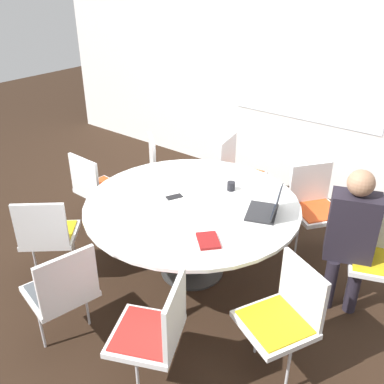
{
  "coord_description": "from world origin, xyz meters",
  "views": [
    {
      "loc": [
        1.94,
        -2.48,
        2.5
      ],
      "look_at": [
        0.0,
        0.0,
        0.82
      ],
      "focal_mm": 40.0,
      "sensor_mm": 36.0,
      "label": 1
    }
  ],
  "objects_px": {
    "chair_6": "(63,288)",
    "chair_0": "(379,251)",
    "chair_8": "(284,313)",
    "chair_4": "(96,185)",
    "laptop": "(268,208)",
    "cell_phone": "(174,197)",
    "chair_3": "(164,167)",
    "person_0": "(351,230)",
    "spiral_notebook": "(208,241)",
    "coffee_cup": "(231,186)",
    "chair_5": "(47,232)",
    "chair_2": "(237,170)",
    "chair_1": "(315,203)",
    "chair_7": "(155,329)"
  },
  "relations": [
    {
      "from": "person_0",
      "to": "spiral_notebook",
      "type": "xyz_separation_m",
      "value": [
        -0.76,
        -0.83,
        0.03
      ]
    },
    {
      "from": "chair_1",
      "to": "chair_7",
      "type": "relative_size",
      "value": 1.0
    },
    {
      "from": "chair_5",
      "to": "chair_7",
      "type": "xyz_separation_m",
      "value": [
        1.45,
        -0.24,
        0.0
      ]
    },
    {
      "from": "chair_4",
      "to": "cell_phone",
      "type": "relative_size",
      "value": 5.44
    },
    {
      "from": "chair_5",
      "to": "person_0",
      "type": "distance_m",
      "value": 2.47
    },
    {
      "from": "spiral_notebook",
      "to": "coffee_cup",
      "type": "height_order",
      "value": "coffee_cup"
    },
    {
      "from": "chair_8",
      "to": "coffee_cup",
      "type": "height_order",
      "value": "chair_8"
    },
    {
      "from": "chair_6",
      "to": "chair_0",
      "type": "bearing_deg",
      "value": -28.91
    },
    {
      "from": "chair_1",
      "to": "chair_4",
      "type": "relative_size",
      "value": 1.0
    },
    {
      "from": "chair_3",
      "to": "spiral_notebook",
      "type": "distance_m",
      "value": 1.83
    },
    {
      "from": "chair_1",
      "to": "cell_phone",
      "type": "distance_m",
      "value": 1.37
    },
    {
      "from": "coffee_cup",
      "to": "chair_0",
      "type": "bearing_deg",
      "value": 9.55
    },
    {
      "from": "chair_2",
      "to": "spiral_notebook",
      "type": "height_order",
      "value": "chair_2"
    },
    {
      "from": "chair_0",
      "to": "laptop",
      "type": "xyz_separation_m",
      "value": [
        -0.81,
        -0.38,
        0.27
      ]
    },
    {
      "from": "chair_3",
      "to": "laptop",
      "type": "height_order",
      "value": "laptop"
    },
    {
      "from": "chair_2",
      "to": "chair_6",
      "type": "bearing_deg",
      "value": -8.52
    },
    {
      "from": "chair_4",
      "to": "laptop",
      "type": "bearing_deg",
      "value": 9.85
    },
    {
      "from": "chair_8",
      "to": "chair_4",
      "type": "bearing_deg",
      "value": 15.07
    },
    {
      "from": "chair_4",
      "to": "chair_8",
      "type": "distance_m",
      "value": 2.4
    },
    {
      "from": "laptop",
      "to": "cell_phone",
      "type": "height_order",
      "value": "laptop"
    },
    {
      "from": "chair_6",
      "to": "person_0",
      "type": "height_order",
      "value": "person_0"
    },
    {
      "from": "cell_phone",
      "to": "chair_7",
      "type": "bearing_deg",
      "value": -55.14
    },
    {
      "from": "chair_1",
      "to": "spiral_notebook",
      "type": "relative_size",
      "value": 3.32
    },
    {
      "from": "chair_3",
      "to": "spiral_notebook",
      "type": "relative_size",
      "value": 3.32
    },
    {
      "from": "person_0",
      "to": "chair_5",
      "type": "bearing_deg",
      "value": 11.0
    },
    {
      "from": "chair_0",
      "to": "chair_8",
      "type": "height_order",
      "value": "same"
    },
    {
      "from": "coffee_cup",
      "to": "chair_6",
      "type": "bearing_deg",
      "value": -101.81
    },
    {
      "from": "chair_8",
      "to": "cell_phone",
      "type": "xyz_separation_m",
      "value": [
        -1.31,
        0.45,
        0.22
      ]
    },
    {
      "from": "chair_1",
      "to": "laptop",
      "type": "xyz_separation_m",
      "value": [
        -0.09,
        -0.8,
        0.27
      ]
    },
    {
      "from": "chair_3",
      "to": "person_0",
      "type": "xyz_separation_m",
      "value": [
        2.18,
        -0.3,
        0.2
      ]
    },
    {
      "from": "chair_6",
      "to": "person_0",
      "type": "distance_m",
      "value": 2.18
    },
    {
      "from": "chair_1",
      "to": "coffee_cup",
      "type": "height_order",
      "value": "chair_1"
    },
    {
      "from": "chair_2",
      "to": "chair_8",
      "type": "relative_size",
      "value": 1.0
    },
    {
      "from": "chair_4",
      "to": "chair_8",
      "type": "relative_size",
      "value": 1.0
    },
    {
      "from": "chair_4",
      "to": "chair_3",
      "type": "bearing_deg",
      "value": 73.93
    },
    {
      "from": "chair_5",
      "to": "chair_3",
      "type": "bearing_deg",
      "value": 52.49
    },
    {
      "from": "chair_7",
      "to": "laptop",
      "type": "height_order",
      "value": "laptop"
    },
    {
      "from": "chair_3",
      "to": "coffee_cup",
      "type": "relative_size",
      "value": 10.77
    },
    {
      "from": "spiral_notebook",
      "to": "chair_6",
      "type": "bearing_deg",
      "value": -128.12
    },
    {
      "from": "chair_1",
      "to": "chair_5",
      "type": "bearing_deg",
      "value": -3.01
    },
    {
      "from": "chair_0",
      "to": "coffee_cup",
      "type": "relative_size",
      "value": 10.77
    },
    {
      "from": "person_0",
      "to": "coffee_cup",
      "type": "xyz_separation_m",
      "value": [
        -1.07,
        -0.05,
        0.06
      ]
    },
    {
      "from": "chair_3",
      "to": "laptop",
      "type": "xyz_separation_m",
      "value": [
        1.57,
        -0.52,
        0.27
      ]
    },
    {
      "from": "chair_5",
      "to": "coffee_cup",
      "type": "bearing_deg",
      "value": 9.85
    },
    {
      "from": "chair_0",
      "to": "chair_8",
      "type": "distance_m",
      "value": 1.11
    },
    {
      "from": "chair_6",
      "to": "laptop",
      "type": "xyz_separation_m",
      "value": [
        0.8,
        1.44,
        0.27
      ]
    },
    {
      "from": "chair_8",
      "to": "laptop",
      "type": "bearing_deg",
      "value": -26.62
    },
    {
      "from": "chair_3",
      "to": "chair_2",
      "type": "bearing_deg",
      "value": 73.84
    },
    {
      "from": "chair_3",
      "to": "chair_4",
      "type": "distance_m",
      "value": 0.81
    },
    {
      "from": "spiral_notebook",
      "to": "chair_5",
      "type": "bearing_deg",
      "value": -160.62
    }
  ]
}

